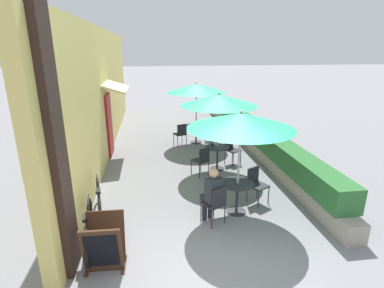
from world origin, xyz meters
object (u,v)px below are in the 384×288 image
object	(u,v)px
coffee_cup_near	(238,178)
cafe_chair_near_left	(216,202)
patio_umbrella_mid	(219,100)
patio_table_far	(196,130)
cafe_chair_far_left	(181,133)
patio_table_mid	(217,153)
patio_table_near	(237,192)
seated_patron_near_left	(212,193)
menu_board	(104,244)
cafe_chair_mid_right	(231,148)
cafe_chair_near_right	(256,182)
bicycle_second	(99,203)
cafe_chair_mid_left	(202,159)
coffee_cup_mid	(212,145)
cafe_chair_far_right	(210,127)
patio_umbrella_far	(196,88)
patio_umbrella_near	(241,121)
bicycle_leaning	(89,229)

from	to	relation	value
coffee_cup_near	cafe_chair_near_left	bearing A→B (deg)	-138.25
patio_umbrella_mid	patio_table_far	bearing A→B (deg)	94.83
cafe_chair_far_left	patio_table_mid	bearing A→B (deg)	-90.80
patio_table_near	seated_patron_near_left	distance (m)	0.73
coffee_cup_near	menu_board	distance (m)	3.20
cafe_chair_mid_right	cafe_chair_near_right	bearing A→B (deg)	55.61
patio_umbrella_mid	patio_table_far	xyz separation A→B (m)	(-0.23, 2.75, -1.63)
bicycle_second	cafe_chair_mid_left	bearing A→B (deg)	26.28
patio_table_near	cafe_chair_near_right	bearing A→B (deg)	34.94
patio_table_mid	cafe_chair_mid_right	world-z (taller)	cafe_chair_mid_right
cafe_chair_near_left	coffee_cup_near	bearing A→B (deg)	12.95
coffee_cup_mid	patio_table_far	size ratio (longest dim) A/B	0.12
patio_table_near	patio_table_mid	bearing A→B (deg)	87.23
cafe_chair_near_left	cafe_chair_far_right	xyz separation A→B (m)	(1.12, 6.05, 0.00)
patio_umbrella_mid	coffee_cup_near	bearing A→B (deg)	-91.77
cafe_chair_near_right	patio_umbrella_far	xyz separation A→B (m)	(-0.69, 4.91, 1.62)
patio_umbrella_far	seated_patron_near_left	bearing A→B (deg)	-95.40
cafe_chair_far_left	cafe_chair_near_right	bearing A→B (deg)	-94.35
coffee_cup_mid	patio_table_far	bearing A→B (deg)	91.88
cafe_chair_mid_left	cafe_chair_mid_right	bearing A→B (deg)	6.14
patio_umbrella_near	coffee_cup_mid	size ratio (longest dim) A/B	26.15
patio_table_mid	menu_board	distance (m)	4.90
bicycle_leaning	cafe_chair_far_right	bearing A→B (deg)	53.24
cafe_chair_mid_left	patio_table_far	xyz separation A→B (m)	(0.33, 3.19, -0.01)
patio_umbrella_near	seated_patron_near_left	world-z (taller)	patio_umbrella_near
patio_table_near	cafe_chair_near_left	distance (m)	0.71
coffee_cup_mid	cafe_chair_far_left	xyz separation A→B (m)	(-0.73, 2.35, -0.25)
patio_umbrella_far	bicycle_leaning	size ratio (longest dim) A/B	1.35
patio_table_near	bicycle_second	world-z (taller)	bicycle_second
bicycle_leaning	menu_board	distance (m)	0.72
patio_table_far	menu_board	distance (m)	7.23
patio_table_near	menu_board	distance (m)	3.06
cafe_chair_mid_right	menu_board	bearing A→B (deg)	20.39
patio_umbrella_mid	cafe_chair_near_right	bearing A→B (deg)	-77.95
coffee_cup_mid	cafe_chair_far_left	world-z (taller)	cafe_chair_far_left
coffee_cup_near	patio_table_far	size ratio (longest dim) A/B	0.12
patio_table_near	cafe_chair_near_right	xyz separation A→B (m)	(0.59, 0.41, 0.01)
patio_table_near	coffee_cup_near	distance (m)	0.30
patio_table_near	cafe_chair_mid_right	bearing A→B (deg)	77.20
cafe_chair_far_left	menu_board	size ratio (longest dim) A/B	0.95
cafe_chair_mid_left	bicycle_second	distance (m)	3.25
patio_umbrella_far	patio_umbrella_mid	bearing A→B (deg)	-85.17
cafe_chair_near_left	cafe_chair_far_left	distance (m)	5.41
patio_table_mid	patio_table_far	world-z (taller)	same
cafe_chair_mid_left	bicycle_second	world-z (taller)	cafe_chair_mid_left
patio_umbrella_near	cafe_chair_near_left	distance (m)	1.77
cafe_chair_near_right	patio_table_mid	world-z (taller)	cafe_chair_near_right
cafe_chair_far_right	cafe_chair_mid_right	bearing A→B (deg)	72.82
patio_umbrella_mid	cafe_chair_far_right	bearing A→B (deg)	82.46
seated_patron_near_left	cafe_chair_far_left	world-z (taller)	seated_patron_near_left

